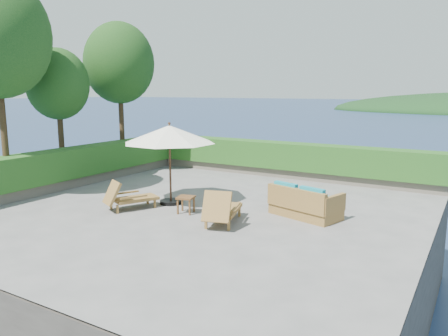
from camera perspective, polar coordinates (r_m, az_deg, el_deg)
The scene contains 14 objects.
ground at distance 12.55m, azimuth -3.06°, elevation -5.37°, with size 12.00×12.00×0.00m, color gray.
foundation at distance 13.05m, azimuth -2.99°, elevation -11.95°, with size 12.00×12.00×3.00m, color #4E483E.
ocean at distance 13.66m, azimuth -2.93°, elevation -17.59°, with size 600.00×600.00×0.00m, color #192C4E.
planter_wall_far at distance 17.33m, azimuth 7.27°, elevation -0.50°, with size 12.00×0.60×0.36m, color #6C6656.
planter_wall_left at distance 16.22m, azimuth -19.76°, elevation -1.75°, with size 0.60×12.00×0.36m, color #6C6656.
hedge_far at distance 17.22m, azimuth 7.32°, elevation 1.69°, with size 12.40×0.90×1.00m, color #134514.
hedge_left at distance 16.10m, azimuth -19.90°, elevation 0.58°, with size 0.90×12.40×1.00m, color #134514.
tree_mid at distance 16.84m, azimuth -20.90°, elevation 10.15°, with size 2.20×2.20×4.83m.
tree_far at distance 18.40m, azimuth -13.53°, elevation 13.14°, with size 2.80×2.80×6.03m.
patio_umbrella at distance 12.86m, azimuth -7.14°, elevation 4.30°, with size 3.61×3.61×2.44m.
lounge_left at distance 12.71m, azimuth -12.40°, elevation -3.72°, with size 1.21×1.62×0.87m.
lounge_right at distance 11.06m, azimuth -0.27°, elevation -5.37°, with size 1.13×1.78×0.96m.
side_table at distance 12.09m, azimuth -5.01°, elevation -4.12°, with size 0.54×0.54×0.47m.
wicker_loveseat at distance 11.88m, azimuth 10.43°, elevation -4.67°, with size 2.05×1.43×0.91m.
Camera 1 is at (6.73, -10.04, 3.36)m, focal length 35.00 mm.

